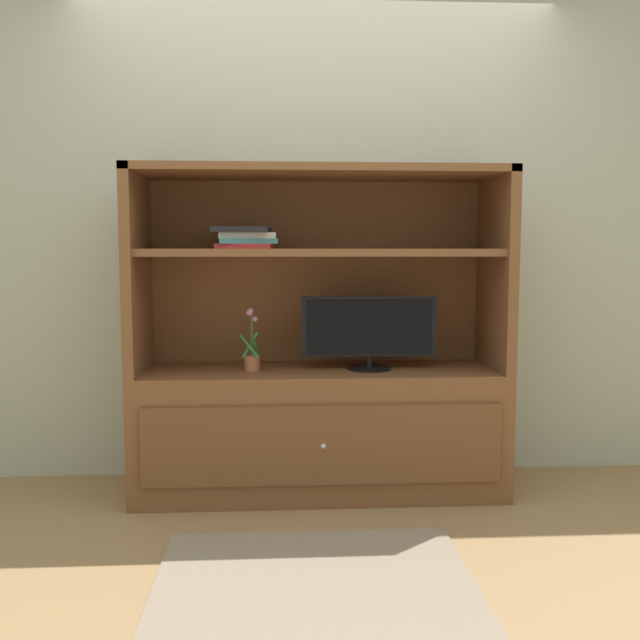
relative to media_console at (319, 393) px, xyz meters
name	(u,v)px	position (x,y,z in m)	size (l,w,h in m)	color
ground_plane	(325,519)	(0.00, -0.41, -0.49)	(8.00, 8.00, 0.00)	#99754C
painted_rear_wall	(316,215)	(0.00, 0.34, 0.91)	(6.00, 0.10, 2.80)	#ADB29E
area_rug	(315,581)	(-0.08, -1.01, -0.49)	(1.17, 0.90, 0.01)	gray
media_console	(319,393)	(0.00, 0.00, 0.00)	(1.82, 0.59, 1.60)	brown
tv_monitor	(369,331)	(0.25, -0.04, 0.32)	(0.67, 0.22, 0.36)	black
potted_plant	(252,355)	(-0.33, -0.04, 0.20)	(0.10, 0.11, 0.31)	#B26642
magazine_stack	(245,238)	(-0.36, -0.01, 0.78)	(0.31, 0.34, 0.10)	red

